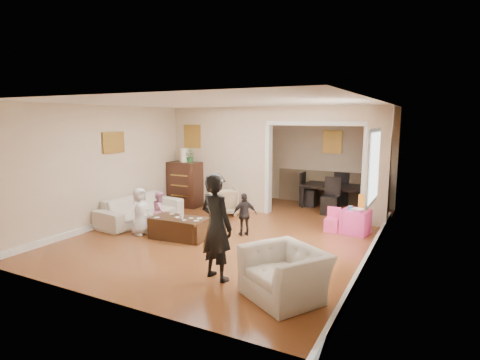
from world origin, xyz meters
The scene contains 27 objects.
floor centered at (0.00, 0.00, 0.00)m, with size 7.00×7.00×0.00m, color brown.
partition_left centered at (-1.38, 1.80, 1.30)m, with size 2.75×0.18×2.60m, color beige.
partition_right centered at (2.48, 1.80, 1.30)m, with size 0.55×0.18×2.60m, color beige.
partition_header centered at (1.10, 1.80, 2.42)m, with size 2.22×0.18×0.35m, color beige.
window_pane centered at (2.73, -0.40, 1.55)m, with size 0.03×0.95×1.10m, color white.
framed_art_partition centered at (-2.20, 1.70, 1.85)m, with size 0.45×0.03×0.55m, color brown.
framed_art_sofa_wall centered at (-2.71, -0.60, 1.80)m, with size 0.03×0.55×0.40m, color brown.
framed_art_alcove centered at (1.10, 3.44, 1.70)m, with size 0.45×0.03×0.55m, color brown.
sofa centered at (-2.24, -0.35, 0.29)m, with size 2.01×0.79×0.59m, color beige.
armchair_back centered at (-0.97, 1.15, 0.33)m, with size 0.70×0.72×0.65m, color tan.
armchair_front centered at (1.98, -2.36, 0.32)m, with size 1.00×0.87×0.65m, color beige.
dresser centered at (-2.29, 1.44, 0.59)m, with size 0.86×0.48×1.18m, color #371B10.
table_lamp centered at (-2.29, 1.44, 1.36)m, with size 0.22×0.22×0.36m, color #FFF8CF.
potted_plant centered at (-2.09, 1.44, 1.35)m, with size 0.30×0.26×0.33m, color #337031.
coffee_table centered at (-0.75, -0.93, 0.21)m, with size 1.10×0.55×0.41m, color #3B2413.
coffee_cup centered at (-0.65, -0.98, 0.45)m, with size 0.09×0.09×0.08m, color white.
play_table centered at (2.24, 0.99, 0.25)m, with size 0.51×0.51×0.49m, color #FF43AE.
cereal_box centered at (2.36, 1.09, 0.64)m, with size 0.20×0.07×0.30m, color yellow.
cyan_cup centered at (2.14, 0.94, 0.53)m, with size 0.08×0.08×0.08m, color #27B9C5.
toy_block centered at (2.12, 1.11, 0.52)m, with size 0.08×0.06×0.05m, color red.
play_bowl centered at (2.29, 0.87, 0.52)m, with size 0.23×0.23×0.06m, color white.
dining_table centered at (1.39, 2.98, 0.31)m, with size 1.75×0.98×0.62m, color black.
adult_person centered at (0.88, -2.24, 0.78)m, with size 0.57×0.37×1.56m, color black.
child_kneel_a centered at (-1.60, -1.08, 0.48)m, with size 0.47×0.30×0.95m, color silver.
child_kneel_b centered at (-1.45, -0.63, 0.41)m, with size 0.40×0.31×0.82m, color pink.
child_toddler centered at (0.30, -0.18, 0.43)m, with size 0.50×0.21×0.86m, color black.
craft_papers centered at (-0.70, -0.91, 0.41)m, with size 0.95×0.48×0.00m.
Camera 1 is at (3.64, -6.84, 2.32)m, focal length 28.85 mm.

